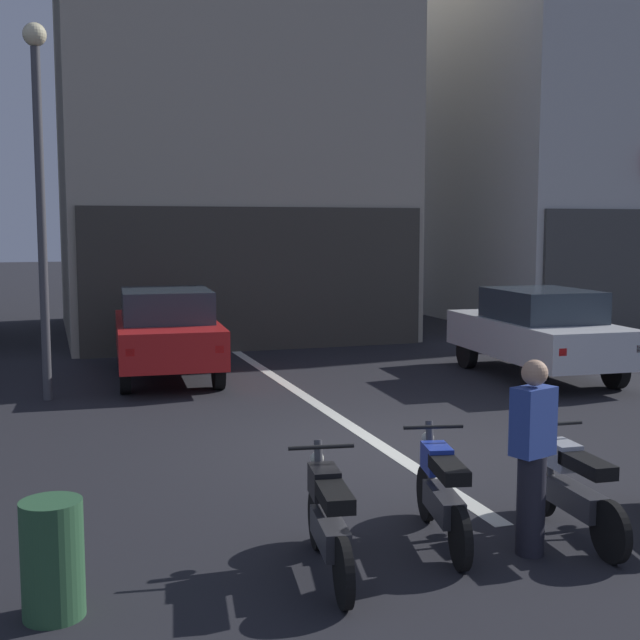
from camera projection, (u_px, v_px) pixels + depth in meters
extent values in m
plane|color=#232328|center=(381.00, 446.00, 10.55)|extent=(120.00, 120.00, 0.00)
cube|color=silver|center=(263.00, 369.00, 16.21)|extent=(0.20, 18.00, 0.01)
cube|color=#3E3A33|center=(259.00, 279.00, 18.53)|extent=(7.78, 0.10, 3.20)
cube|color=silver|center=(595.00, 135.00, 25.62)|extent=(9.83, 9.16, 11.14)
cylinder|color=black|center=(122.00, 352.00, 16.31)|extent=(0.22, 0.65, 0.64)
cylinder|color=black|center=(202.00, 349.00, 16.69)|extent=(0.22, 0.65, 0.64)
cylinder|color=black|center=(125.00, 375.00, 13.81)|extent=(0.22, 0.65, 0.64)
cylinder|color=black|center=(218.00, 371.00, 14.19)|extent=(0.22, 0.65, 0.64)
cube|color=red|center=(167.00, 338.00, 15.20)|extent=(2.04, 4.21, 0.66)
cube|color=#2D3842|center=(166.00, 305.00, 14.99)|extent=(1.68, 2.07, 0.56)
cube|color=red|center=(130.00, 352.00, 13.08)|extent=(0.14, 0.07, 0.12)
cube|color=red|center=(219.00, 349.00, 13.42)|extent=(0.14, 0.07, 0.12)
cylinder|color=black|center=(467.00, 352.00, 16.33)|extent=(0.22, 0.65, 0.64)
cylinder|color=black|center=(538.00, 349.00, 16.73)|extent=(0.22, 0.65, 0.64)
cylinder|color=black|center=(534.00, 374.00, 13.84)|extent=(0.22, 0.65, 0.64)
cylinder|color=black|center=(615.00, 370.00, 14.24)|extent=(0.22, 0.65, 0.64)
cube|color=silver|center=(537.00, 337.00, 15.24)|extent=(1.99, 4.19, 0.66)
cube|color=#2D3842|center=(542.00, 305.00, 15.03)|extent=(1.66, 2.05, 0.56)
cube|color=red|center=(562.00, 352.00, 13.11)|extent=(0.14, 0.07, 0.12)
cube|color=red|center=(639.00, 349.00, 13.48)|extent=(0.14, 0.07, 0.12)
cylinder|color=#47474C|center=(42.00, 227.00, 13.04)|extent=(0.14, 0.14, 5.51)
sphere|color=beige|center=(34.00, 35.00, 12.72)|extent=(0.36, 0.36, 0.36)
cylinder|color=black|center=(317.00, 519.00, 7.17)|extent=(0.14, 0.52, 0.52)
cylinder|color=black|center=(344.00, 573.00, 6.05)|extent=(0.14, 0.52, 0.52)
cube|color=#38383D|center=(330.00, 532.00, 6.55)|extent=(0.30, 0.76, 0.22)
cube|color=black|center=(334.00, 496.00, 6.36)|extent=(0.30, 0.63, 0.12)
cube|color=black|center=(324.00, 482.00, 6.76)|extent=(0.27, 0.39, 0.24)
cylinder|color=#4C4C51|center=(320.00, 482.00, 6.99)|extent=(0.10, 0.24, 0.70)
cylinder|color=black|center=(321.00, 447.00, 6.87)|extent=(0.55, 0.11, 0.04)
sphere|color=silver|center=(317.00, 458.00, 7.09)|extent=(0.12, 0.12, 0.12)
cylinder|color=black|center=(426.00, 493.00, 7.86)|extent=(0.17, 0.52, 0.52)
cylinder|color=black|center=(460.00, 538.00, 6.73)|extent=(0.17, 0.52, 0.52)
cube|color=#38383D|center=(444.00, 504.00, 7.23)|extent=(0.35, 0.76, 0.22)
cube|color=black|center=(449.00, 470.00, 7.04)|extent=(0.34, 0.63, 0.12)
cube|color=#233DB7|center=(437.00, 458.00, 7.45)|extent=(0.29, 0.40, 0.24)
cylinder|color=#4C4C51|center=(431.00, 459.00, 7.67)|extent=(0.12, 0.25, 0.70)
cylinder|color=black|center=(433.00, 427.00, 7.56)|extent=(0.55, 0.15, 0.04)
sphere|color=silver|center=(428.00, 438.00, 7.78)|extent=(0.12, 0.12, 0.12)
cylinder|color=black|center=(540.00, 489.00, 7.97)|extent=(0.10, 0.52, 0.52)
cylinder|color=black|center=(610.00, 532.00, 6.87)|extent=(0.10, 0.52, 0.52)
cube|color=#38383D|center=(576.00, 499.00, 7.36)|extent=(0.25, 0.75, 0.22)
cube|color=black|center=(587.00, 465.00, 7.17)|extent=(0.26, 0.61, 0.12)
cube|color=#B2B5BA|center=(562.00, 455.00, 7.57)|extent=(0.24, 0.37, 0.24)
cylinder|color=#4C4C51|center=(549.00, 456.00, 7.79)|extent=(0.09, 0.24, 0.70)
cylinder|color=black|center=(555.00, 424.00, 7.67)|extent=(0.55, 0.07, 0.04)
sphere|color=silver|center=(543.00, 435.00, 7.89)|extent=(0.12, 0.12, 0.12)
cylinder|color=#23232D|center=(531.00, 505.00, 7.02)|extent=(0.24, 0.24, 0.86)
cube|color=#334CA5|center=(533.00, 421.00, 6.94)|extent=(0.41, 0.32, 0.58)
sphere|color=tan|center=(535.00, 373.00, 6.90)|extent=(0.22, 0.22, 0.22)
cylinder|color=#2D5938|center=(53.00, 559.00, 5.89)|extent=(0.44, 0.44, 0.85)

